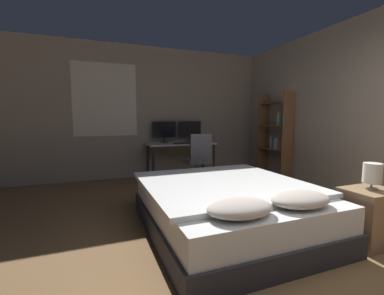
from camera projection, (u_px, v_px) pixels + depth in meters
wall_back at (172, 113)px, 5.58m from camera, size 12.00×0.08×2.70m
wall_side_right at (370, 110)px, 3.61m from camera, size 0.06×12.00×2.70m
bed at (227, 207)px, 2.82m from camera, size 1.72×2.00×0.60m
nightstand at (369, 216)px, 2.51m from camera, size 0.48×0.39×0.54m
bedside_lamp at (372, 174)px, 2.46m from camera, size 0.16×0.16×0.26m
desk at (181, 147)px, 5.33m from camera, size 1.38×0.63×0.73m
monitor_left at (164, 130)px, 5.38m from camera, size 0.52×0.16×0.44m
monitor_right at (190, 130)px, 5.59m from camera, size 0.52×0.16×0.44m
keyboard at (184, 143)px, 5.12m from camera, size 0.38×0.13×0.02m
computer_mouse at (197, 142)px, 5.22m from camera, size 0.07×0.05×0.04m
office_chair at (198, 165)px, 4.64m from camera, size 0.52×0.52×0.96m
bookshelf at (277, 133)px, 5.15m from camera, size 0.27×0.77×1.75m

